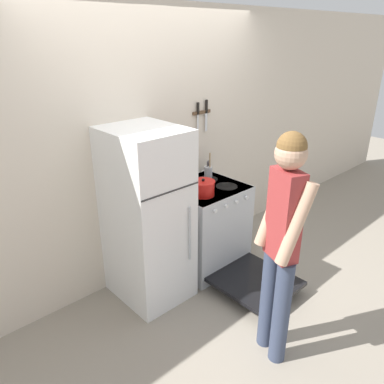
{
  "coord_description": "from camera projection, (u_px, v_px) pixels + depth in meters",
  "views": [
    {
      "loc": [
        -2.12,
        -2.77,
        2.28
      ],
      "look_at": [
        -0.02,
        -0.49,
        0.96
      ],
      "focal_mm": 35.0,
      "sensor_mm": 36.0,
      "label": 1
    }
  ],
  "objects": [
    {
      "name": "stove_range",
      "position": [
        207.0,
        227.0,
        3.85
      ],
      "size": [
        0.73,
        1.38,
        0.88
      ],
      "color": "silver",
      "rests_on": "ground_plane"
    },
    {
      "name": "utensil_jar",
      "position": [
        208.0,
        172.0,
        3.89
      ],
      "size": [
        0.08,
        0.08,
        0.28
      ],
      "color": "#B7BABF",
      "rests_on": "stove_range"
    },
    {
      "name": "wall_back",
      "position": [
        157.0,
        146.0,
        3.61
      ],
      "size": [
        10.0,
        0.06,
        2.55
      ],
      "color": "beige",
      "rests_on": "ground_plane"
    },
    {
      "name": "refrigerator",
      "position": [
        147.0,
        217.0,
        3.29
      ],
      "size": [
        0.59,
        0.71,
        1.59
      ],
      "color": "white",
      "rests_on": "ground_plane"
    },
    {
      "name": "tea_kettle",
      "position": [
        185.0,
        180.0,
        3.67
      ],
      "size": [
        0.23,
        0.18,
        0.23
      ],
      "color": "black",
      "rests_on": "stove_range"
    },
    {
      "name": "wall_knife_strip",
      "position": [
        202.0,
        112.0,
        3.83
      ],
      "size": [
        0.24,
        0.03,
        0.33
      ],
      "color": "brown"
    },
    {
      "name": "ground_plane",
      "position": [
        163.0,
        259.0,
        4.09
      ],
      "size": [
        14.0,
        14.0,
        0.0
      ],
      "primitive_type": "plane",
      "color": "gray"
    },
    {
      "name": "person",
      "position": [
        282.0,
        239.0,
        2.54
      ],
      "size": [
        0.36,
        0.42,
        1.74
      ],
      "rotation": [
        0.0,
        0.0,
        1.2
      ],
      "color": "#38425B",
      "rests_on": "ground_plane"
    },
    {
      "name": "dutch_oven_pot",
      "position": [
        203.0,
        188.0,
        3.48
      ],
      "size": [
        0.27,
        0.22,
        0.17
      ],
      "color": "red",
      "rests_on": "stove_range"
    }
  ]
}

